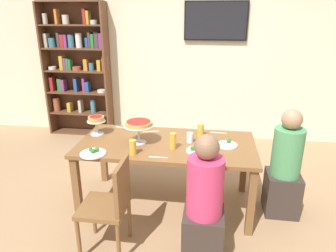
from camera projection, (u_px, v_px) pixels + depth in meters
The scene contains 21 objects.
ground_plane at pixel (167, 203), 3.49m from camera, with size 12.00×12.00×0.00m, color #9E7A56.
rear_partition at pixel (186, 54), 5.06m from camera, with size 8.00×0.12×2.80m, color beige.
dining_table at pixel (167, 150), 3.27m from camera, with size 1.84×0.91×0.74m.
bookshelf at pixel (77, 68), 5.22m from camera, with size 1.10×0.30×2.21m.
television at pixel (216, 21), 4.74m from camera, with size 0.97×0.05×0.58m.
diner_near_right at pixel (204, 209), 2.56m from camera, with size 0.34×0.34×1.15m.
diner_head_east at pixel (285, 171), 3.19m from camera, with size 0.34×0.34×1.15m.
chair_near_left at pixel (111, 202), 2.66m from camera, with size 0.40×0.40×0.87m.
deep_dish_pizza_stand at pixel (139, 125), 3.17m from camera, with size 0.31×0.31×0.24m.
personal_pizza_stand at pixel (96, 121), 3.41m from camera, with size 0.20×0.20×0.21m.
salad_plate_near_diner at pixel (227, 144), 3.17m from camera, with size 0.21×0.21×0.06m.
salad_plate_far_diner at pixel (198, 150), 3.03m from camera, with size 0.24×0.24×0.06m.
salad_plate_spare at pixel (93, 153), 2.97m from camera, with size 0.25×0.25×0.06m.
beer_glass_amber_tall at pixel (201, 130), 3.39m from camera, with size 0.07×0.07×0.14m, color gold.
beer_glass_amber_short at pixel (173, 141), 3.07m from camera, with size 0.06×0.06×0.17m, color gold.
beer_glass_amber_spare at pixel (133, 147), 2.94m from camera, with size 0.07×0.07×0.15m, color gold.
water_glass_clear_near at pixel (190, 138), 3.23m from camera, with size 0.07×0.07×0.11m, color white.
cutlery_fork_near at pixel (151, 131), 3.54m from camera, with size 0.18×0.02×0.01m, color silver.
cutlery_knife_near at pixel (158, 157), 2.91m from camera, with size 0.18×0.02×0.01m, color silver.
cutlery_fork_far at pixel (218, 133), 3.51m from camera, with size 0.18×0.02×0.01m, color silver.
cutlery_knife_far at pixel (122, 128), 3.67m from camera, with size 0.18×0.02×0.01m, color silver.
Camera 1 is at (0.45, -2.96, 2.01)m, focal length 33.07 mm.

